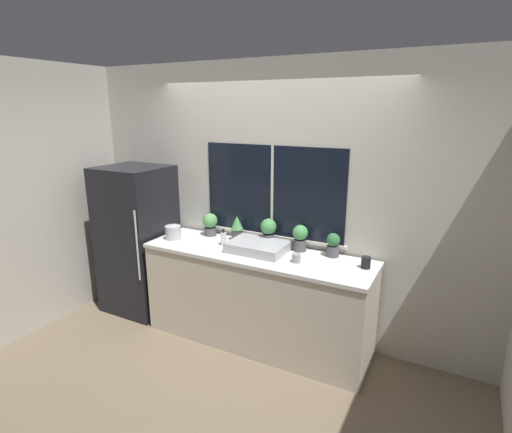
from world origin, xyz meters
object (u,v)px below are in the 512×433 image
(sink, at_px, (258,247))
(potted_plant_right, at_px, (300,237))
(mug_black, at_px, (366,263))
(mug_grey, at_px, (296,258))
(refrigerator, at_px, (138,239))
(kettle, at_px, (173,232))
(potted_plant_left, at_px, (237,227))
(potted_plant_center, at_px, (268,231))
(soap_bottle, at_px, (224,238))
(potted_plant_far_right, at_px, (333,245))
(potted_plant_far_left, at_px, (210,224))

(sink, bearing_deg, potted_plant_right, 29.60)
(mug_black, bearing_deg, potted_plant_right, 167.99)
(sink, distance_m, potted_plant_right, 0.41)
(mug_grey, bearing_deg, mug_black, 14.93)
(refrigerator, xyz_separation_m, mug_black, (2.52, 0.07, 0.17))
(kettle, bearing_deg, potted_plant_left, 25.47)
(sink, distance_m, potted_plant_center, 0.23)
(refrigerator, distance_m, mug_grey, 1.95)
(soap_bottle, bearing_deg, mug_black, 2.67)
(mug_grey, xyz_separation_m, mug_black, (0.57, 0.15, 0.01))
(refrigerator, xyz_separation_m, potted_plant_far_right, (2.18, 0.21, 0.23))
(refrigerator, bearing_deg, kettle, -7.40)
(potted_plant_right, bearing_deg, mug_grey, -74.22)
(refrigerator, height_order, mug_grey, refrigerator)
(refrigerator, distance_m, mug_black, 2.52)
(potted_plant_center, relative_size, potted_plant_right, 1.07)
(refrigerator, height_order, potted_plant_center, refrigerator)
(mug_grey, relative_size, mug_black, 0.77)
(soap_bottle, bearing_deg, potted_plant_far_right, 10.99)
(potted_plant_right, xyz_separation_m, kettle, (-1.29, -0.29, -0.06))
(sink, xyz_separation_m, potted_plant_center, (0.02, 0.20, 0.11))
(refrigerator, bearing_deg, potted_plant_right, 6.49)
(potted_plant_left, relative_size, potted_plant_far_right, 1.16)
(potted_plant_far_left, xyz_separation_m, potted_plant_left, (0.33, 0.00, 0.00))
(soap_bottle, distance_m, mug_grey, 0.81)
(potted_plant_center, bearing_deg, sink, -94.43)
(potted_plant_far_left, bearing_deg, mug_black, -4.75)
(potted_plant_far_right, height_order, mug_grey, potted_plant_far_right)
(sink, xyz_separation_m, mug_grey, (0.43, -0.09, -0.01))
(refrigerator, xyz_separation_m, potted_plant_left, (1.17, 0.21, 0.25))
(mug_grey, bearing_deg, potted_plant_far_right, 50.64)
(mug_grey, relative_size, kettle, 0.49)
(potted_plant_right, bearing_deg, mug_black, -12.01)
(potted_plant_left, bearing_deg, refrigerator, -169.76)
(potted_plant_center, height_order, soap_bottle, potted_plant_center)
(potted_plant_center, distance_m, mug_black, 1.00)
(refrigerator, bearing_deg, sink, 0.52)
(potted_plant_far_left, relative_size, mug_grey, 3.06)
(potted_plant_far_left, bearing_deg, sink, -16.41)
(refrigerator, xyz_separation_m, mug_grey, (1.94, -0.08, 0.15))
(potted_plant_left, height_order, potted_plant_right, potted_plant_left)
(sink, distance_m, potted_plant_left, 0.41)
(soap_bottle, bearing_deg, potted_plant_far_left, 145.38)
(potted_plant_right, height_order, soap_bottle, potted_plant_right)
(potted_plant_center, height_order, mug_black, potted_plant_center)
(refrigerator, bearing_deg, mug_black, 1.65)
(potted_plant_center, bearing_deg, refrigerator, -172.12)
(sink, distance_m, potted_plant_far_right, 0.70)
(potted_plant_right, distance_m, potted_plant_far_right, 0.32)
(potted_plant_far_left, xyz_separation_m, mug_black, (1.67, -0.14, -0.08))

